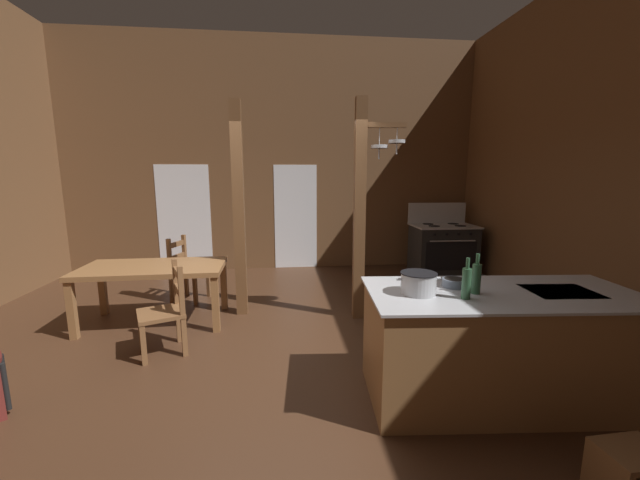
% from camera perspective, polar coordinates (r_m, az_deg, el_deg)
% --- Properties ---
extents(ground_plane, '(8.64, 8.34, 0.10)m').
position_cam_1_polar(ground_plane, '(4.04, -7.09, -18.07)').
color(ground_plane, '#422819').
extents(wall_back, '(8.64, 0.14, 4.42)m').
position_cam_1_polar(wall_back, '(7.42, -7.02, 12.72)').
color(wall_back, brown).
rests_on(wall_back, ground_plane).
extents(glazed_door_back_left, '(1.00, 0.01, 2.05)m').
position_cam_1_polar(glazed_door_back_left, '(7.61, -20.25, 3.15)').
color(glazed_door_back_left, white).
rests_on(glazed_door_back_left, ground_plane).
extents(glazed_panel_back_right, '(0.84, 0.01, 2.05)m').
position_cam_1_polar(glazed_panel_back_right, '(7.38, -3.78, 3.55)').
color(glazed_panel_back_right, white).
rests_on(glazed_panel_back_right, ground_plane).
extents(kitchen_island, '(2.23, 1.12, 0.92)m').
position_cam_1_polar(kitchen_island, '(3.48, 25.87, -14.45)').
color(kitchen_island, olive).
rests_on(kitchen_island, ground_plane).
extents(stove_range, '(1.16, 0.85, 1.32)m').
position_cam_1_polar(stove_range, '(7.34, 18.40, -1.26)').
color(stove_range, '#242424').
rests_on(stove_range, ground_plane).
extents(support_post_with_pot_rack, '(0.63, 0.23, 2.77)m').
position_cam_1_polar(support_post_with_pot_rack, '(4.68, 6.51, 5.50)').
color(support_post_with_pot_rack, brown).
rests_on(support_post_with_pot_rack, ground_plane).
extents(support_post_center, '(0.14, 0.14, 2.77)m').
position_cam_1_polar(support_post_center, '(4.91, -12.43, 4.39)').
color(support_post_center, brown).
rests_on(support_post_center, ground_plane).
extents(step_stool, '(0.37, 0.29, 0.30)m').
position_cam_1_polar(step_stool, '(3.07, 40.25, -25.42)').
color(step_stool, brown).
rests_on(step_stool, ground_plane).
extents(dining_table, '(1.72, 0.94, 0.74)m').
position_cam_1_polar(dining_table, '(5.05, -24.31, -4.61)').
color(dining_table, olive).
rests_on(dining_table, ground_plane).
extents(ladderback_chair_near_window, '(0.56, 0.56, 0.95)m').
position_cam_1_polar(ladderback_chair_near_window, '(5.86, -19.95, -4.39)').
color(ladderback_chair_near_window, brown).
rests_on(ladderback_chair_near_window, ground_plane).
extents(ladderback_chair_by_post, '(0.58, 0.58, 0.95)m').
position_cam_1_polar(ladderback_chair_by_post, '(4.23, -22.71, -10.04)').
color(ladderback_chair_by_post, brown).
rests_on(ladderback_chair_by_post, ground_plane).
extents(stockpot_on_counter, '(0.35, 0.28, 0.17)m').
position_cam_1_polar(stockpot_on_counter, '(3.01, 14.97, -6.46)').
color(stockpot_on_counter, '#B7BABF').
rests_on(stockpot_on_counter, kitchen_island).
extents(mixing_bowl_on_counter, '(0.20, 0.20, 0.07)m').
position_cam_1_polar(mixing_bowl_on_counter, '(3.30, 20.02, -6.21)').
color(mixing_bowl_on_counter, slate).
rests_on(mixing_bowl_on_counter, kitchen_island).
extents(bottle_tall_on_counter, '(0.07, 0.07, 0.32)m').
position_cam_1_polar(bottle_tall_on_counter, '(3.15, 23.02, -5.41)').
color(bottle_tall_on_counter, '#2D5638').
rests_on(bottle_tall_on_counter, kitchen_island).
extents(bottle_short_on_counter, '(0.07, 0.07, 0.32)m').
position_cam_1_polar(bottle_short_on_counter, '(2.99, 21.70, -6.15)').
color(bottle_short_on_counter, '#2D5638').
rests_on(bottle_short_on_counter, kitchen_island).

